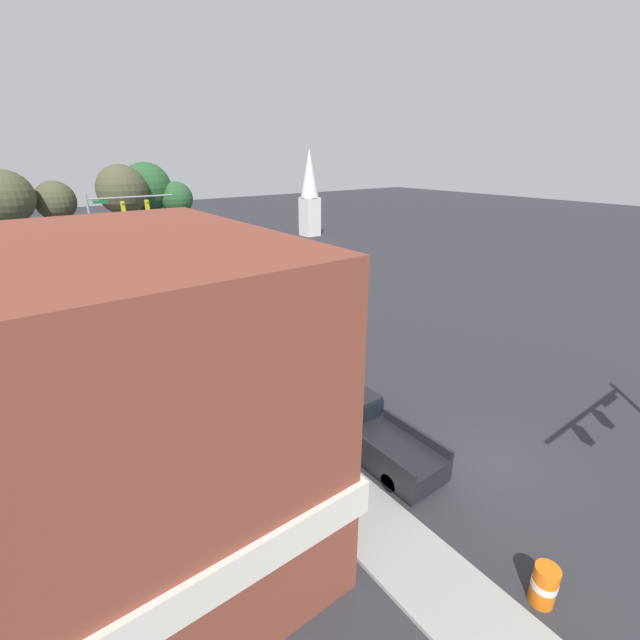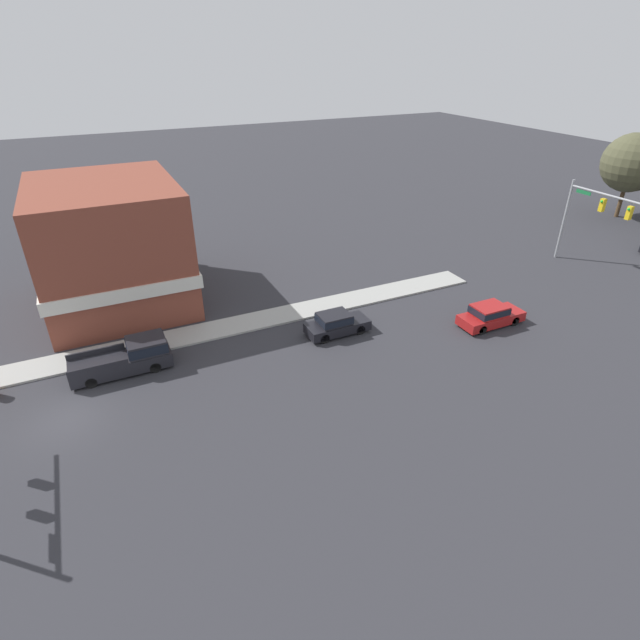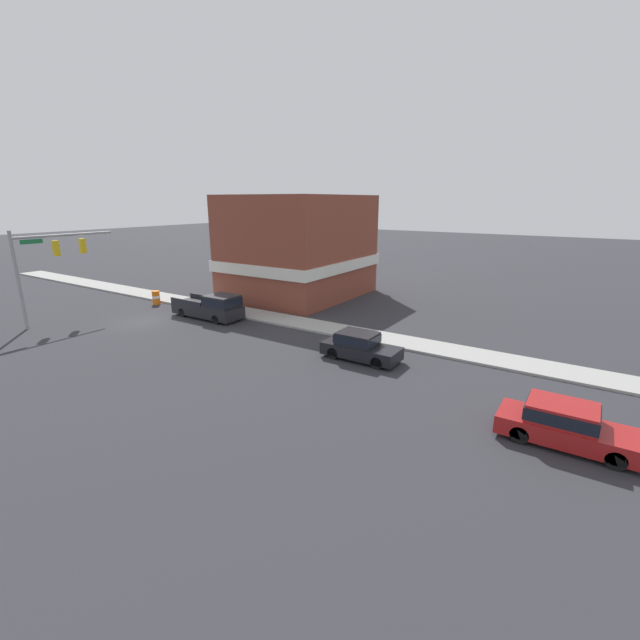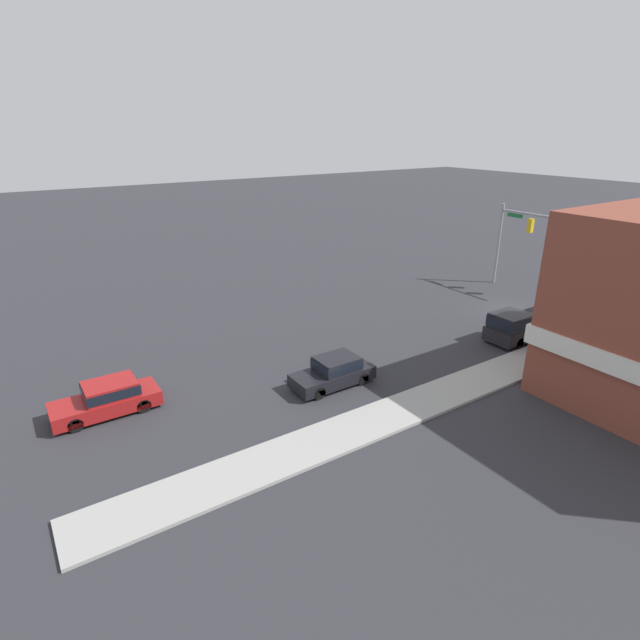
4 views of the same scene
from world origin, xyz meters
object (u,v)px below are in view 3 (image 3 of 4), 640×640
(pickup_truck_parked, at_px, (213,307))
(construction_barrel, at_px, (156,298))
(car_oncoming, at_px, (565,424))
(car_lead, at_px, (360,346))

(pickup_truck_parked, distance_m, construction_barrel, 7.42)
(car_oncoming, distance_m, construction_barrel, 31.01)
(car_lead, bearing_deg, construction_barrel, -95.75)
(car_lead, xyz_separation_m, construction_barrel, (-2.05, -20.36, -0.20))
(car_lead, bearing_deg, car_oncoming, 70.91)
(pickup_truck_parked, relative_size, construction_barrel, 5.02)
(car_lead, relative_size, pickup_truck_parked, 0.75)
(car_lead, height_order, car_oncoming, car_oncoming)
(car_oncoming, height_order, pickup_truck_parked, pickup_truck_parked)
(car_lead, xyz_separation_m, car_oncoming, (3.51, 10.15, 0.01))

